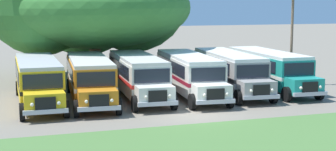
{
  "coord_description": "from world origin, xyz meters",
  "views": [
    {
      "loc": [
        -10.32,
        -26.49,
        6.38
      ],
      "look_at": [
        0.0,
        5.07,
        1.6
      ],
      "focal_mm": 53.63,
      "sensor_mm": 36.0,
      "label": 1
    }
  ],
  "objects_px": {
    "parked_bus_slot_2": "(138,74)",
    "parked_bus_slot_4": "(229,70)",
    "parked_bus_slot_1": "(90,77)",
    "utility_pole": "(292,33)",
    "parked_bus_slot_5": "(269,68)",
    "broad_shade_tree": "(94,3)",
    "parked_bus_slot_3": "(189,73)",
    "parked_bus_slot_0": "(38,79)"
  },
  "relations": [
    {
      "from": "parked_bus_slot_2",
      "to": "parked_bus_slot_4",
      "type": "distance_m",
      "value": 6.87
    },
    {
      "from": "parked_bus_slot_1",
      "to": "utility_pole",
      "type": "relative_size",
      "value": 1.42
    },
    {
      "from": "parked_bus_slot_5",
      "to": "parked_bus_slot_2",
      "type": "bearing_deg",
      "value": -87.78
    },
    {
      "from": "parked_bus_slot_5",
      "to": "broad_shade_tree",
      "type": "bearing_deg",
      "value": -128.95
    },
    {
      "from": "parked_bus_slot_4",
      "to": "utility_pole",
      "type": "relative_size",
      "value": 1.42
    },
    {
      "from": "parked_bus_slot_3",
      "to": "parked_bus_slot_4",
      "type": "xyz_separation_m",
      "value": [
        3.29,
        0.44,
        0.0
      ]
    },
    {
      "from": "parked_bus_slot_2",
      "to": "parked_bus_slot_3",
      "type": "height_order",
      "value": "same"
    },
    {
      "from": "parked_bus_slot_4",
      "to": "parked_bus_slot_3",
      "type": "bearing_deg",
      "value": -77.52
    },
    {
      "from": "parked_bus_slot_3",
      "to": "broad_shade_tree",
      "type": "bearing_deg",
      "value": -150.46
    },
    {
      "from": "parked_bus_slot_2",
      "to": "parked_bus_slot_4",
      "type": "height_order",
      "value": "same"
    },
    {
      "from": "parked_bus_slot_0",
      "to": "broad_shade_tree",
      "type": "distance_m",
      "value": 12.44
    },
    {
      "from": "utility_pole",
      "to": "broad_shade_tree",
      "type": "bearing_deg",
      "value": 146.83
    },
    {
      "from": "parked_bus_slot_0",
      "to": "parked_bus_slot_4",
      "type": "bearing_deg",
      "value": 90.59
    },
    {
      "from": "parked_bus_slot_1",
      "to": "parked_bus_slot_3",
      "type": "relative_size",
      "value": 1.0
    },
    {
      "from": "parked_bus_slot_2",
      "to": "utility_pole",
      "type": "distance_m",
      "value": 12.85
    },
    {
      "from": "parked_bus_slot_3",
      "to": "parked_bus_slot_4",
      "type": "height_order",
      "value": "same"
    },
    {
      "from": "parked_bus_slot_0",
      "to": "parked_bus_slot_2",
      "type": "bearing_deg",
      "value": 91.5
    },
    {
      "from": "parked_bus_slot_2",
      "to": "parked_bus_slot_5",
      "type": "height_order",
      "value": "same"
    },
    {
      "from": "parked_bus_slot_5",
      "to": "utility_pole",
      "type": "bearing_deg",
      "value": 112.5
    },
    {
      "from": "parked_bus_slot_2",
      "to": "utility_pole",
      "type": "height_order",
      "value": "utility_pole"
    },
    {
      "from": "parked_bus_slot_1",
      "to": "broad_shade_tree",
      "type": "xyz_separation_m",
      "value": [
        2.15,
        10.21,
        4.81
      ]
    },
    {
      "from": "parked_bus_slot_2",
      "to": "utility_pole",
      "type": "relative_size",
      "value": 1.41
    },
    {
      "from": "parked_bus_slot_1",
      "to": "parked_bus_slot_4",
      "type": "height_order",
      "value": "same"
    },
    {
      "from": "parked_bus_slot_1",
      "to": "parked_bus_slot_5",
      "type": "bearing_deg",
      "value": 95.51
    },
    {
      "from": "parked_bus_slot_0",
      "to": "parked_bus_slot_2",
      "type": "distance_m",
      "value": 6.67
    },
    {
      "from": "parked_bus_slot_3",
      "to": "parked_bus_slot_5",
      "type": "relative_size",
      "value": 1.01
    },
    {
      "from": "broad_shade_tree",
      "to": "parked_bus_slot_2",
      "type": "bearing_deg",
      "value": -82.99
    },
    {
      "from": "parked_bus_slot_0",
      "to": "parked_bus_slot_1",
      "type": "bearing_deg",
      "value": 88.03
    },
    {
      "from": "parked_bus_slot_0",
      "to": "parked_bus_slot_3",
      "type": "relative_size",
      "value": 0.99
    },
    {
      "from": "parked_bus_slot_2",
      "to": "parked_bus_slot_1",
      "type": "bearing_deg",
      "value": -82.0
    },
    {
      "from": "broad_shade_tree",
      "to": "utility_pole",
      "type": "bearing_deg",
      "value": -33.17
    },
    {
      "from": "parked_bus_slot_3",
      "to": "parked_bus_slot_5",
      "type": "distance_m",
      "value": 6.56
    },
    {
      "from": "parked_bus_slot_2",
      "to": "parked_bus_slot_5",
      "type": "bearing_deg",
      "value": 93.22
    },
    {
      "from": "broad_shade_tree",
      "to": "parked_bus_slot_5",
      "type": "bearing_deg",
      "value": -41.13
    },
    {
      "from": "broad_shade_tree",
      "to": "utility_pole",
      "type": "xyz_separation_m",
      "value": [
        13.79,
        -9.01,
        -2.28
      ]
    },
    {
      "from": "parked_bus_slot_2",
      "to": "parked_bus_slot_5",
      "type": "distance_m",
      "value": 10.13
    },
    {
      "from": "parked_bus_slot_2",
      "to": "parked_bus_slot_5",
      "type": "xyz_separation_m",
      "value": [
        10.13,
        0.01,
        0.0
      ]
    },
    {
      "from": "parked_bus_slot_2",
      "to": "parked_bus_slot_3",
      "type": "xyz_separation_m",
      "value": [
        3.59,
        -0.49,
        0.0
      ]
    },
    {
      "from": "parked_bus_slot_1",
      "to": "parked_bus_slot_3",
      "type": "bearing_deg",
      "value": 92.61
    },
    {
      "from": "parked_bus_slot_2",
      "to": "parked_bus_slot_0",
      "type": "bearing_deg",
      "value": -85.39
    },
    {
      "from": "parked_bus_slot_0",
      "to": "utility_pole",
      "type": "relative_size",
      "value": 1.4
    },
    {
      "from": "parked_bus_slot_1",
      "to": "broad_shade_tree",
      "type": "distance_m",
      "value": 11.49
    }
  ]
}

